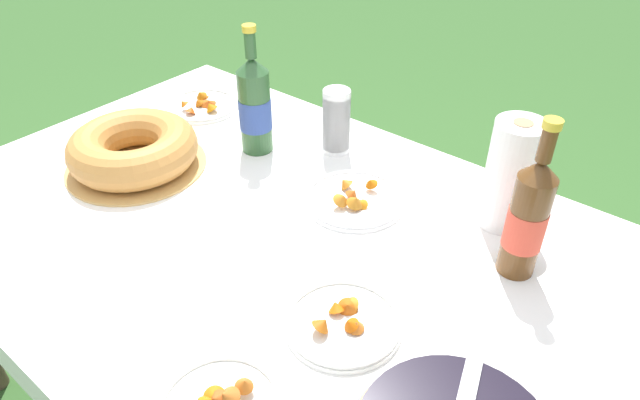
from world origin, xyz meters
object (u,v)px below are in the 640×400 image
object	(u,v)px
cider_bottle_green	(255,106)
paper_towel_roll	(511,175)
cup_stack	(336,122)
snack_plate_left	(202,105)
bundt_cake	(133,149)
cider_bottle_amber	(527,218)
snack_plate_right	(343,322)
snack_plate_near	(354,199)

from	to	relation	value
cider_bottle_green	paper_towel_roll	bearing A→B (deg)	10.36
cup_stack	snack_plate_left	world-z (taller)	cup_stack
bundt_cake	cider_bottle_green	xyz separation A→B (m)	(0.18, 0.26, 0.08)
cup_stack	paper_towel_roll	size ratio (longest dim) A/B	0.71
bundt_cake	cider_bottle_amber	world-z (taller)	cider_bottle_amber
cider_bottle_amber	snack_plate_right	distance (m)	0.40
snack_plate_near	paper_towel_roll	world-z (taller)	paper_towel_roll
snack_plate_right	cup_stack	bearing A→B (deg)	129.41
bundt_cake	cup_stack	xyz separation A→B (m)	(0.34, 0.39, 0.04)
cider_bottle_green	cider_bottle_amber	xyz separation A→B (m)	(0.73, -0.01, 0.00)
snack_plate_near	snack_plate_right	xyz separation A→B (m)	(0.21, -0.32, -0.00)
snack_plate_near	snack_plate_left	distance (m)	0.65
bundt_cake	paper_towel_roll	distance (m)	0.91
cider_bottle_amber	snack_plate_near	size ratio (longest dim) A/B	1.42
cider_bottle_amber	snack_plate_right	size ratio (longest dim) A/B	1.59
cup_stack	snack_plate_left	bearing A→B (deg)	-172.42
bundt_cake	snack_plate_right	bearing A→B (deg)	-6.86
bundt_cake	snack_plate_right	world-z (taller)	bundt_cake
cider_bottle_green	snack_plate_left	bearing A→B (deg)	167.97
snack_plate_near	paper_towel_roll	size ratio (longest dim) A/B	0.95
snack_plate_left	paper_towel_roll	size ratio (longest dim) A/B	0.89
snack_plate_left	snack_plate_right	world-z (taller)	same
cup_stack	snack_plate_right	distance (m)	0.62
cup_stack	snack_plate_near	distance (m)	0.25
cider_bottle_amber	snack_plate_left	bearing A→B (deg)	175.82
bundt_cake	snack_plate_near	xyz separation A→B (m)	(0.52, 0.23, -0.04)
cup_stack	snack_plate_left	distance (m)	0.48
snack_plate_right	snack_plate_near	bearing A→B (deg)	123.64
cider_bottle_amber	snack_plate_near	world-z (taller)	cider_bottle_amber
bundt_cake	paper_towel_roll	bearing A→B (deg)	24.88
cup_stack	snack_plate_left	size ratio (longest dim) A/B	0.80
snack_plate_near	bundt_cake	bearing A→B (deg)	-156.43
snack_plate_near	cup_stack	bearing A→B (deg)	138.57
cider_bottle_green	paper_towel_roll	xyz separation A→B (m)	(0.64, 0.12, -0.00)
bundt_cake	snack_plate_left	world-z (taller)	bundt_cake
cider_bottle_green	snack_plate_left	size ratio (longest dim) A/B	1.52
cup_stack	bundt_cake	bearing A→B (deg)	-131.55
cup_stack	cider_bottle_green	size ratio (longest dim) A/B	0.52
cider_bottle_amber	snack_plate_near	distance (m)	0.40
cider_bottle_amber	paper_towel_roll	xyz separation A→B (m)	(-0.09, 0.13, -0.01)
cider_bottle_amber	snack_plate_near	xyz separation A→B (m)	(-0.39, -0.02, -0.12)
paper_towel_roll	snack_plate_near	bearing A→B (deg)	-152.87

